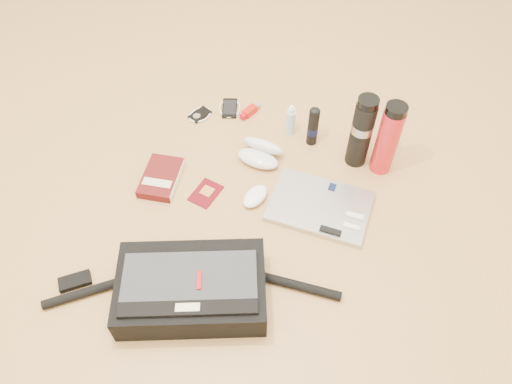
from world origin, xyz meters
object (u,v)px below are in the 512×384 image
at_px(book, 161,178).
at_px(thermos_red, 388,139).
at_px(laptop, 320,207).
at_px(messenger_bag, 191,288).
at_px(thermos_black, 362,131).

xyz_separation_m(book, thermos_red, (0.71, 0.34, 0.13)).
distance_m(laptop, book, 0.57).
xyz_separation_m(messenger_bag, book, (-0.30, 0.37, -0.04)).
height_order(messenger_bag, laptop, messenger_bag).
bearing_deg(messenger_bag, laptop, 36.98).
height_order(laptop, book, book).
bearing_deg(book, thermos_black, 19.24).
bearing_deg(thermos_red, messenger_bag, -120.05).
bearing_deg(thermos_red, book, -154.18).
height_order(book, thermos_black, thermos_black).
distance_m(thermos_black, thermos_red, 0.09).
xyz_separation_m(messenger_bag, thermos_black, (0.32, 0.71, 0.09)).
distance_m(messenger_bag, thermos_red, 0.83).
relative_size(messenger_bag, thermos_black, 2.80).
bearing_deg(laptop, thermos_black, 76.30).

